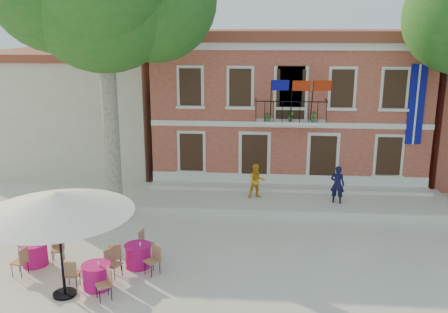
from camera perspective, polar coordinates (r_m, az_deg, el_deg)
ground at (r=18.56m, az=1.75°, el=-9.96°), size 90.00×90.00×0.00m
main_building at (r=27.13m, az=7.15°, el=6.27°), size 13.50×9.59×7.50m
neighbor_west at (r=30.01m, az=-15.58°, el=5.58°), size 9.40×9.40×6.40m
terrace at (r=22.59m, az=7.42°, el=-5.02°), size 14.00×3.40×0.30m
patio_umbrella at (r=14.91m, az=-18.60°, el=-5.02°), size 4.37×4.37×3.25m
pedestrian_navy at (r=22.02m, az=12.83°, el=-3.13°), size 0.68×0.54×1.65m
pedestrian_orange at (r=22.13m, az=3.74°, el=-2.82°), size 0.88×0.76×1.55m
cafe_table_0 at (r=16.03m, az=-14.34°, el=-12.98°), size 1.68×1.87×0.95m
cafe_table_1 at (r=17.03m, az=-9.79°, el=-10.97°), size 1.85×1.76×0.95m
cafe_table_2 at (r=18.05m, az=-20.86°, el=-10.25°), size 1.83×1.78×0.95m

